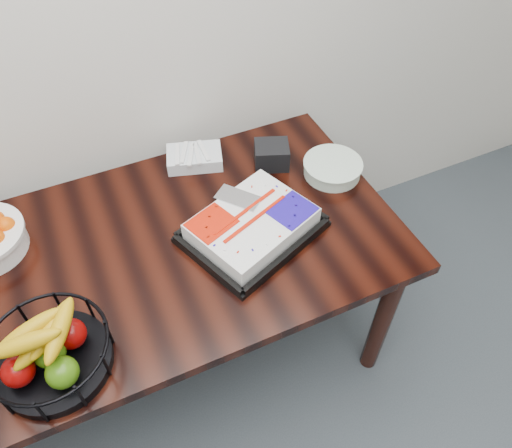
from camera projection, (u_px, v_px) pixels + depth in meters
name	position (u px, v px, depth m)	size (l,w,h in m)	color
table	(136.00, 273.00, 1.69)	(1.80, 0.90, 0.75)	black
cake_tray	(252.00, 226.00, 1.67)	(0.52, 0.47, 0.09)	black
fruit_basket	(49.00, 352.00, 1.33)	(0.33, 0.33, 0.18)	black
plate_stack	(332.00, 168.00, 1.87)	(0.22, 0.22, 0.05)	white
fork_bag	(194.00, 157.00, 1.91)	(0.24, 0.19, 0.06)	silver
napkin_box	(272.00, 155.00, 1.90)	(0.13, 0.11, 0.09)	black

